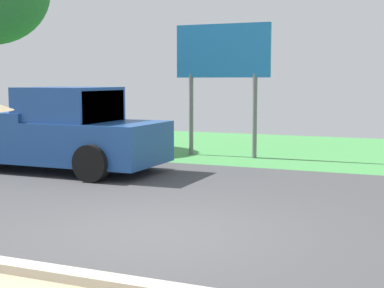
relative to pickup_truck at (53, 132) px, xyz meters
The scene contains 3 objects.
ground_plane 4.78m from the pickup_truck, 11.97° to the right, with size 40.00×22.00×0.20m.
pickup_truck is the anchor object (origin of this frame).
roadside_billboard 4.90m from the pickup_truck, 53.28° to the left, with size 2.60×0.12×3.50m.
Camera 1 is at (3.35, -6.75, 2.05)m, focal length 53.61 mm.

